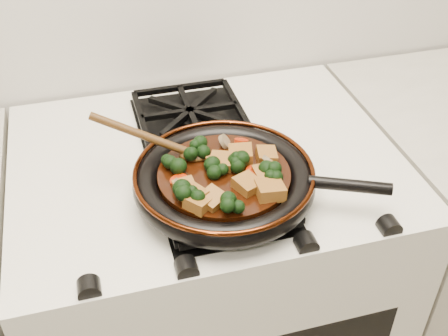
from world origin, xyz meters
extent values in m
cube|color=silver|center=(0.00, 1.69, 0.45)|extent=(0.76, 0.60, 0.90)
cylinder|color=black|center=(0.00, 1.56, 0.93)|extent=(0.29, 0.29, 0.01)
torus|color=black|center=(0.00, 1.56, 0.94)|extent=(0.32, 0.32, 0.04)
torus|color=#401909|center=(0.00, 1.56, 0.96)|extent=(0.32, 0.32, 0.01)
cylinder|color=black|center=(0.20, 1.47, 0.96)|extent=(0.14, 0.08, 0.02)
cylinder|color=black|center=(0.00, 1.56, 0.95)|extent=(0.23, 0.23, 0.02)
cube|color=brown|center=(0.06, 1.49, 0.97)|extent=(0.05, 0.05, 0.03)
cube|color=brown|center=(-0.07, 1.53, 0.97)|extent=(0.04, 0.04, 0.03)
cube|color=brown|center=(0.03, 1.51, 0.97)|extent=(0.05, 0.05, 0.03)
cube|color=brown|center=(0.00, 1.58, 0.97)|extent=(0.04, 0.04, 0.02)
cube|color=brown|center=(0.04, 1.59, 0.97)|extent=(0.05, 0.06, 0.03)
cube|color=brown|center=(-0.06, 1.49, 0.97)|extent=(0.06, 0.06, 0.03)
cube|color=brown|center=(-0.06, 1.50, 0.97)|extent=(0.05, 0.05, 0.03)
cube|color=brown|center=(0.09, 1.58, 0.97)|extent=(0.04, 0.04, 0.03)
cube|color=brown|center=(0.00, 1.58, 0.97)|extent=(0.06, 0.05, 0.03)
cube|color=brown|center=(-0.04, 1.49, 0.97)|extent=(0.05, 0.06, 0.03)
cube|color=brown|center=(0.07, 1.53, 0.97)|extent=(0.04, 0.04, 0.02)
cylinder|color=#A62004|center=(-0.08, 1.55, 0.96)|extent=(0.03, 0.03, 0.01)
cylinder|color=#A62004|center=(0.05, 1.54, 0.96)|extent=(0.03, 0.03, 0.01)
cylinder|color=#A62004|center=(0.06, 1.64, 0.96)|extent=(0.03, 0.03, 0.02)
cylinder|color=#A62004|center=(0.04, 1.53, 0.96)|extent=(0.03, 0.03, 0.02)
cylinder|color=olive|center=(-0.08, 1.54, 0.97)|extent=(0.04, 0.04, 0.03)
cylinder|color=olive|center=(0.09, 1.56, 0.97)|extent=(0.04, 0.04, 0.03)
cylinder|color=olive|center=(0.03, 1.64, 0.97)|extent=(0.03, 0.04, 0.03)
ellipsoid|color=#45290E|center=(-0.04, 1.62, 0.96)|extent=(0.07, 0.06, 0.02)
cylinder|color=#45290E|center=(-0.12, 1.65, 1.00)|extent=(0.02, 0.02, 0.20)
camera|label=1|loc=(-0.20, 0.82, 1.57)|focal=45.00mm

